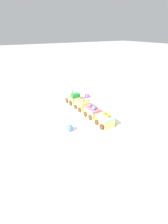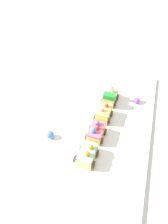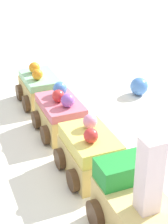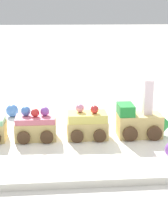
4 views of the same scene
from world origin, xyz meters
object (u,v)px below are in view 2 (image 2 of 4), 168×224
at_px(cake_train_locomotive, 111,96).
at_px(gumball_purple, 137,101).
at_px(cake_car_strawberry, 96,132).
at_px(gumball_blue, 50,135).
at_px(cake_car_lemon, 104,113).
at_px(cake_car_mint, 87,155).

relative_size(cake_train_locomotive, gumball_purple, 4.14).
distance_m(cake_train_locomotive, cake_car_strawberry, 0.21).
bearing_deg(gumball_blue, cake_car_strawberry, -69.14).
distance_m(cake_car_lemon, cake_car_strawberry, 0.10).
height_order(cake_car_lemon, cake_car_mint, cake_car_lemon).
distance_m(cake_train_locomotive, cake_car_lemon, 0.11).
bearing_deg(gumball_purple, cake_car_strawberry, 153.64).
height_order(cake_car_strawberry, cake_car_mint, cake_car_strawberry).
height_order(cake_train_locomotive, gumball_blue, cake_train_locomotive).
xyz_separation_m(cake_car_lemon, gumball_blue, (-0.16, 0.16, -0.01)).
distance_m(cake_car_strawberry, cake_car_mint, 0.10).
distance_m(cake_train_locomotive, gumball_blue, 0.32).
xyz_separation_m(cake_train_locomotive, gumball_purple, (0.02, -0.11, -0.01)).
height_order(cake_car_lemon, cake_car_strawberry, cake_car_lemon).
xyz_separation_m(cake_train_locomotive, gumball_blue, (-0.27, 0.16, -0.01)).
xyz_separation_m(cake_car_lemon, gumball_purple, (0.14, -0.12, -0.01)).
xyz_separation_m(cake_train_locomotive, cake_car_strawberry, (-0.21, 0.00, -0.00)).
height_order(cake_train_locomotive, cake_car_lemon, cake_train_locomotive).
distance_m(cake_car_mint, gumball_purple, 0.35).
relative_size(cake_car_lemon, gumball_blue, 2.70).
bearing_deg(cake_car_mint, gumball_purple, -18.67).
relative_size(cake_car_lemon, cake_car_mint, 1.00).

